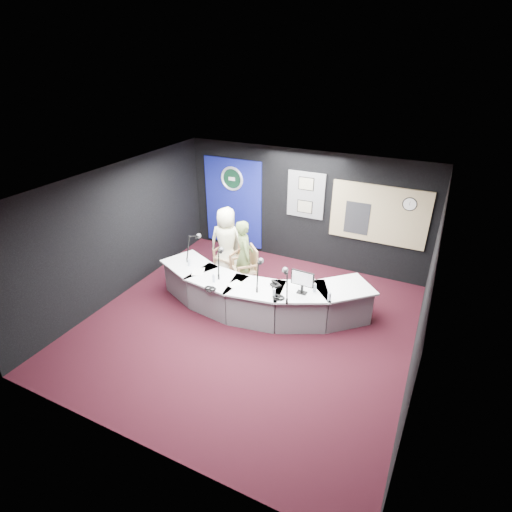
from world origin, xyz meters
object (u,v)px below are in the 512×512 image
at_px(armchair_right, 245,269).
at_px(person_woman, 244,255).
at_px(armchair_left, 227,254).
at_px(person_man, 227,242).
at_px(broadcast_desk, 257,294).

distance_m(armchair_right, person_woman, 0.34).
distance_m(armchair_left, person_man, 0.31).
xyz_separation_m(person_man, person_woman, (0.64, -0.36, -0.03)).
bearing_deg(armchair_left, armchair_right, -23.21).
xyz_separation_m(broadcast_desk, person_woman, (-0.64, 0.69, 0.43)).
xyz_separation_m(broadcast_desk, armchair_left, (-1.29, 1.04, 0.15)).
bearing_deg(person_woman, broadcast_desk, -174.67).
xyz_separation_m(armchair_right, person_woman, (0.00, 0.00, 0.34)).
bearing_deg(person_woman, person_man, 23.30).
height_order(broadcast_desk, armchair_right, armchair_right).
bearing_deg(broadcast_desk, person_woman, 133.05).
relative_size(armchair_right, person_man, 0.55).
distance_m(broadcast_desk, armchair_left, 1.66).
bearing_deg(person_woman, armchair_left, 23.30).
relative_size(armchair_right, person_woman, 0.58).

